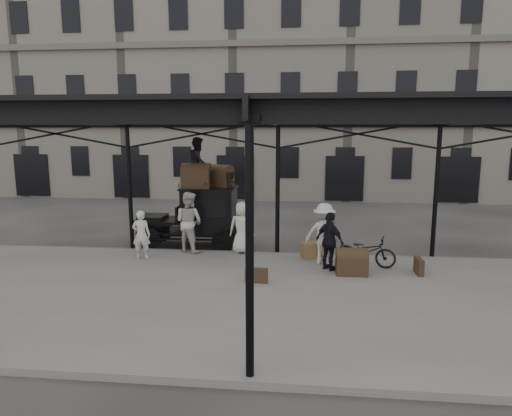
{
  "coord_description": "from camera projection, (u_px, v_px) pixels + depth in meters",
  "views": [
    {
      "loc": [
        0.83,
        -12.75,
        4.17
      ],
      "look_at": [
        -0.67,
        1.6,
        1.7
      ],
      "focal_mm": 32.0,
      "sensor_mm": 36.0,
      "label": 1
    }
  ],
  "objects": [
    {
      "name": "suitcase_upright",
      "position": [
        419.0,
        266.0,
        12.88
      ],
      "size": [
        0.16,
        0.6,
        0.45
      ],
      "primitive_type": "cube",
      "rotation": [
        0.0,
        0.0,
        0.02
      ],
      "color": "#41301E",
      "rests_on": "platform"
    },
    {
      "name": "ground",
      "position": [
        273.0,
        275.0,
        13.29
      ],
      "size": [
        120.0,
        120.0,
        0.0
      ],
      "primitive_type": "plane",
      "color": "#383533",
      "rests_on": "ground"
    },
    {
      "name": "porter_official",
      "position": [
        330.0,
        241.0,
        13.15
      ],
      "size": [
        1.0,
        1.0,
        1.71
      ],
      "primitive_type": "imported",
      "rotation": [
        0.0,
        0.0,
        2.36
      ],
      "color": "black",
      "rests_on": "platform"
    },
    {
      "name": "porter_midleft",
      "position": [
        189.0,
        222.0,
        15.16
      ],
      "size": [
        1.22,
        1.12,
        2.02
      ],
      "primitive_type": "imported",
      "rotation": [
        0.0,
        0.0,
        2.69
      ],
      "color": "beige",
      "rests_on": "platform"
    },
    {
      "name": "steamer_trunk_roof_far",
      "position": [
        220.0,
        177.0,
        16.24
      ],
      "size": [
        1.04,
        0.87,
        0.65
      ],
      "primitive_type": null,
      "rotation": [
        0.0,
        0.0,
        -0.45
      ],
      "color": "#41301E",
      "rests_on": "taxi"
    },
    {
      "name": "wicker_hamper",
      "position": [
        311.0,
        250.0,
        14.49
      ],
      "size": [
        0.71,
        0.62,
        0.5
      ],
      "primitive_type": "cube",
      "rotation": [
        0.0,
        0.0,
        0.32
      ],
      "color": "olive",
      "rests_on": "platform"
    },
    {
      "name": "steamer_trunk_roof_near",
      "position": [
        196.0,
        177.0,
        15.87
      ],
      "size": [
        1.0,
        0.62,
        0.72
      ],
      "primitive_type": null,
      "rotation": [
        0.0,
        0.0,
        0.01
      ],
      "color": "#41301E",
      "rests_on": "taxi"
    },
    {
      "name": "building_frontage",
      "position": [
        292.0,
        86.0,
        29.75
      ],
      "size": [
        64.0,
        8.0,
        14.0
      ],
      "primitive_type": "cube",
      "color": "slate",
      "rests_on": "ground"
    },
    {
      "name": "porter_right",
      "position": [
        324.0,
        234.0,
        13.73
      ],
      "size": [
        1.37,
        1.07,
        1.87
      ],
      "primitive_type": "imported",
      "rotation": [
        0.0,
        0.0,
        2.78
      ],
      "color": "beige",
      "rests_on": "platform"
    },
    {
      "name": "porter_left",
      "position": [
        141.0,
        235.0,
        14.32
      ],
      "size": [
        0.6,
        0.42,
        1.55
      ],
      "primitive_type": "imported",
      "rotation": [
        0.0,
        0.0,
        3.23
      ],
      "color": "silver",
      "rests_on": "platform"
    },
    {
      "name": "steamer_trunk_platform",
      "position": [
        352.0,
        263.0,
        12.82
      ],
      "size": [
        0.88,
        0.54,
        0.64
      ],
      "primitive_type": null,
      "rotation": [
        0.0,
        0.0,
        0.01
      ],
      "color": "#41301E",
      "rests_on": "platform"
    },
    {
      "name": "platform",
      "position": [
        268.0,
        297.0,
        11.31
      ],
      "size": [
        28.0,
        8.0,
        0.15
      ],
      "primitive_type": "cube",
      "color": "slate",
      "rests_on": "ground"
    },
    {
      "name": "suitcase_flat",
      "position": [
        256.0,
        275.0,
        12.15
      ],
      "size": [
        0.61,
        0.2,
        0.4
      ],
      "primitive_type": "cube",
      "rotation": [
        0.0,
        0.0,
        -0.09
      ],
      "color": "#41301E",
      "rests_on": "platform"
    },
    {
      "name": "bicycle",
      "position": [
        366.0,
        251.0,
        13.57
      ],
      "size": [
        1.86,
        1.09,
        0.93
      ],
      "primitive_type": "imported",
      "rotation": [
        0.0,
        0.0,
        1.28
      ],
      "color": "black",
      "rests_on": "platform"
    },
    {
      "name": "taxi",
      "position": [
        201.0,
        214.0,
        16.33
      ],
      "size": [
        3.65,
        1.55,
        2.18
      ],
      "color": "black",
      "rests_on": "ground"
    },
    {
      "name": "porter_centre",
      "position": [
        242.0,
        227.0,
        15.0
      ],
      "size": [
        0.88,
        0.62,
        1.72
      ],
      "primitive_type": "imported",
      "rotation": [
        0.0,
        0.0,
        3.23
      ],
      "color": "beige",
      "rests_on": "platform"
    },
    {
      "name": "canopy",
      "position": [
        270.0,
        112.0,
        10.82
      ],
      "size": [
        22.5,
        9.0,
        4.74
      ],
      "color": "black",
      "rests_on": "ground"
    },
    {
      "name": "porter_roof",
      "position": [
        198.0,
        162.0,
        15.93
      ],
      "size": [
        0.75,
        0.92,
        1.75
      ],
      "primitive_type": "imported",
      "rotation": [
        0.0,
        0.0,
        1.68
      ],
      "color": "black",
      "rests_on": "taxi"
    }
  ]
}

